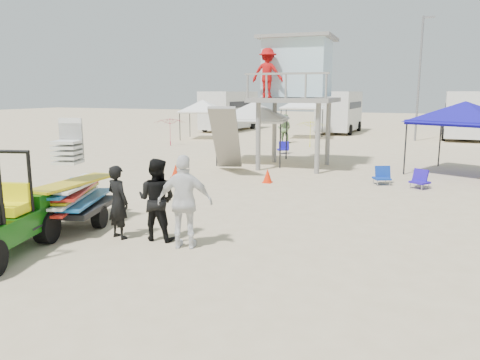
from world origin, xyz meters
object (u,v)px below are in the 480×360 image
at_px(lifeguard_tower, 294,73).
at_px(canopy_blue, 465,105).
at_px(surf_trailer, 74,189).
at_px(man_left, 118,202).

bearing_deg(lifeguard_tower, canopy_blue, 5.93).
distance_m(surf_trailer, lifeguard_tower, 11.56).
bearing_deg(man_left, surf_trailer, 5.27).
height_order(surf_trailer, lifeguard_tower, lifeguard_tower).
relative_size(man_left, lifeguard_tower, 0.31).
height_order(lifeguard_tower, canopy_blue, lifeguard_tower).
bearing_deg(man_left, lifeguard_tower, -76.71).
distance_m(man_left, lifeguard_tower, 11.70).
bearing_deg(man_left, canopy_blue, -104.89).
distance_m(surf_trailer, canopy_blue, 14.68).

